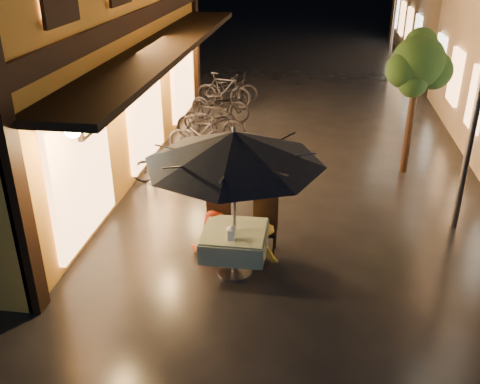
% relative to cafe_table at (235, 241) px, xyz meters
% --- Properties ---
extents(ground, '(90.00, 90.00, 0.00)m').
position_rel_cafe_table_xyz_m(ground, '(0.80, 0.07, -0.59)').
color(ground, black).
rests_on(ground, ground).
extents(street_tree, '(1.43, 1.20, 3.15)m').
position_rel_cafe_table_xyz_m(street_tree, '(3.21, 4.58, 1.83)').
color(street_tree, black).
rests_on(street_tree, ground).
extents(cafe_table, '(0.99, 0.99, 0.78)m').
position_rel_cafe_table_xyz_m(cafe_table, '(0.00, 0.00, 0.00)').
color(cafe_table, '#59595E').
rests_on(cafe_table, ground).
extents(patio_umbrella, '(2.68, 2.68, 2.46)m').
position_rel_cafe_table_xyz_m(patio_umbrella, '(0.00, -0.00, 1.56)').
color(patio_umbrella, '#59595E').
rests_on(patio_umbrella, ground).
extents(cafe_chair_left, '(0.42, 0.42, 0.97)m').
position_rel_cafe_table_xyz_m(cafe_chair_left, '(-0.40, 0.74, -0.05)').
color(cafe_chair_left, black).
rests_on(cafe_chair_left, ground).
extents(cafe_chair_right, '(0.42, 0.42, 0.97)m').
position_rel_cafe_table_xyz_m(cafe_chair_right, '(0.40, 0.74, -0.05)').
color(cafe_chair_right, black).
rests_on(cafe_chair_right, ground).
extents(table_lantern, '(0.16, 0.16, 0.25)m').
position_rel_cafe_table_xyz_m(table_lantern, '(-0.00, -0.28, 0.33)').
color(table_lantern, white).
rests_on(table_lantern, cafe_table).
extents(person_orange, '(0.79, 0.63, 1.57)m').
position_rel_cafe_table_xyz_m(person_orange, '(-0.46, 0.52, 0.20)').
color(person_orange, red).
rests_on(person_orange, ground).
extents(person_yellow, '(0.98, 0.70, 1.38)m').
position_rel_cafe_table_xyz_m(person_yellow, '(0.33, 0.52, 0.11)').
color(person_yellow, gold).
rests_on(person_yellow, ground).
extents(bicycle_0, '(1.60, 1.04, 0.79)m').
position_rel_cafe_table_xyz_m(bicycle_0, '(-2.00, 3.34, -0.19)').
color(bicycle_0, black).
rests_on(bicycle_0, ground).
extents(bicycle_1, '(1.55, 0.54, 0.92)m').
position_rel_cafe_table_xyz_m(bicycle_1, '(-1.68, 5.11, -0.13)').
color(bicycle_1, black).
rests_on(bicycle_1, ground).
extents(bicycle_2, '(2.00, 0.99, 1.01)m').
position_rel_cafe_table_xyz_m(bicycle_2, '(-1.52, 5.89, -0.08)').
color(bicycle_2, black).
rests_on(bicycle_2, ground).
extents(bicycle_3, '(1.59, 0.78, 0.92)m').
position_rel_cafe_table_xyz_m(bicycle_3, '(-1.69, 6.45, -0.13)').
color(bicycle_3, black).
rests_on(bicycle_3, ground).
extents(bicycle_4, '(1.94, 1.07, 0.97)m').
position_rel_cafe_table_xyz_m(bicycle_4, '(-1.60, 7.71, -0.10)').
color(bicycle_4, black).
rests_on(bicycle_4, ground).
extents(bicycle_5, '(1.88, 0.86, 1.09)m').
position_rel_cafe_table_xyz_m(bicycle_5, '(-1.72, 8.92, -0.04)').
color(bicycle_5, black).
rests_on(bicycle_5, ground).
extents(bicycle_6, '(1.86, 0.77, 0.96)m').
position_rel_cafe_table_xyz_m(bicycle_6, '(-1.62, 9.44, -0.11)').
color(bicycle_6, black).
rests_on(bicycle_6, ground).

